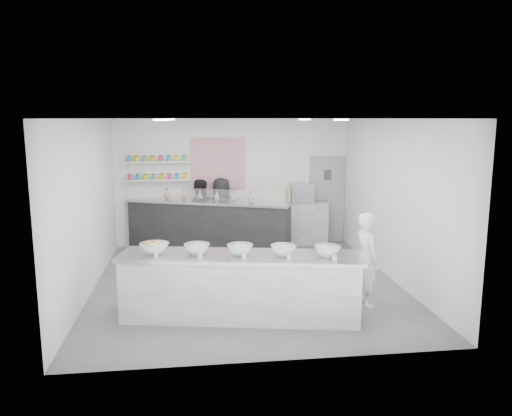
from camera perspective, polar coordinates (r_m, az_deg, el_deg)
The scene contains 26 objects.
floor at distance 9.30m, azimuth -1.07°, elevation -8.64°, with size 6.00×6.00×0.00m, color #515156.
ceiling at distance 8.80m, azimuth -1.13°, elevation 10.19°, with size 6.00×6.00×0.00m, color white.
back_wall at distance 11.88m, azimuth -2.66°, elevation 2.94°, with size 5.50×5.50×0.00m, color white.
left_wall at distance 9.06m, azimuth -18.67°, elevation 0.12°, with size 6.00×6.00×0.00m, color white.
right_wall at distance 9.61m, azimuth 15.43°, elevation 0.85°, with size 6.00×6.00×0.00m, color white.
back_door at distance 12.31m, azimuth 8.10°, elevation 0.99°, with size 0.88×0.04×2.10m, color gray.
pattern_panel at distance 11.78m, azimuth -4.37°, elevation 5.06°, with size 1.25×0.03×1.20m, color #B8365A.
jar_shelf_lower at distance 11.76m, azimuth -11.17°, elevation 3.17°, with size 1.45×0.22×0.04m, color silver.
jar_shelf_upper at distance 11.72m, azimuth -11.24°, elevation 5.21°, with size 1.45×0.22×0.04m, color silver.
preserve_jars at distance 11.71m, azimuth -11.22°, elevation 4.52°, with size 1.45×0.10×0.56m, color #F22665, non-canonical shape.
downlight_0 at distance 7.76m, azimuth -10.81°, elevation 9.86°, with size 0.24×0.24×0.02m, color white.
downlight_1 at distance 8.09m, azimuth 9.71°, elevation 9.90°, with size 0.24×0.24×0.02m, color white.
downlight_2 at distance 10.36m, azimuth -9.95°, elevation 9.94°, with size 0.24×0.24×0.02m, color white.
downlight_3 at distance 10.61m, azimuth 5.58°, elevation 10.04°, with size 0.24×0.24×0.02m, color white.
prep_counter at distance 7.64m, azimuth -1.81°, elevation -8.95°, with size 3.65×0.83×0.99m, color #9D9C99.
back_bar at distance 11.46m, azimuth -5.41°, elevation -2.03°, with size 3.76×0.69×1.16m, color black.
sneeze_guard at distance 11.02m, azimuth -6.04°, elevation 1.39°, with size 3.70×0.02×0.32m, color white.
espresso_ledge at distance 12.05m, azimuth 4.83°, elevation -1.69°, with size 1.41×0.45×1.05m, color #9D9C99.
espresso_machine at distance 11.94m, azimuth 5.25°, elevation 1.74°, with size 0.54×0.37×0.41m, color #93969E.
cup_stacks at distance 11.89m, azimuth 4.06°, elevation 1.57°, with size 0.26×0.24×0.35m, color beige, non-canonical shape.
prep_bowls at distance 7.47m, azimuth -1.84°, elevation -4.78°, with size 2.99×0.49×0.16m, color white, non-canonical shape.
label_cards at distance 7.01m, azimuth -0.65°, elevation -6.16°, with size 2.66×0.04×0.07m, color white, non-canonical shape.
cookie_bags at distance 11.33m, azimuth -5.47°, elevation 1.48°, with size 2.13×0.13×0.25m, color #CA6BAF, non-canonical shape.
woman_prep at distance 8.26m, azimuth 12.54°, elevation -5.74°, with size 0.56×0.37×1.53m, color white.
staff_left at distance 11.65m, azimuth -6.50°, elevation -0.68°, with size 0.79×0.62×1.63m, color black.
staff_right at distance 11.67m, azimuth -3.95°, elevation -0.55°, with size 0.81×0.53×1.66m, color black.
Camera 1 is at (-0.94, -8.75, 3.01)m, focal length 35.00 mm.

